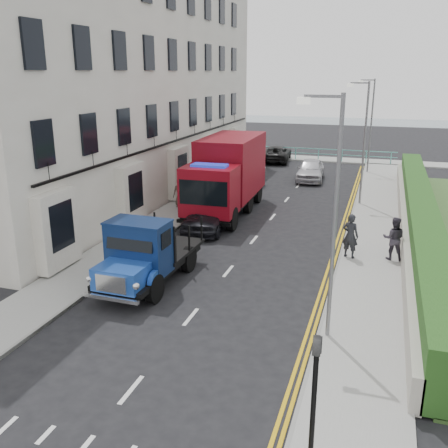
% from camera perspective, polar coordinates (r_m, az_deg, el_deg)
% --- Properties ---
extents(ground, '(120.00, 120.00, 0.00)m').
position_cam_1_polar(ground, '(17.91, -1.45, -7.75)').
color(ground, black).
rests_on(ground, ground).
extents(pavement_west, '(2.40, 38.00, 0.12)m').
position_cam_1_polar(pavement_west, '(27.57, -5.49, 1.30)').
color(pavement_west, gray).
rests_on(pavement_west, ground).
extents(pavement_east, '(2.60, 38.00, 0.12)m').
position_cam_1_polar(pavement_east, '(25.45, 16.80, -0.72)').
color(pavement_east, gray).
rests_on(pavement_east, ground).
extents(promenade, '(30.00, 2.50, 0.12)m').
position_cam_1_polar(promenade, '(45.28, 10.84, 7.29)').
color(promenade, gray).
rests_on(promenade, ground).
extents(sea_plane, '(120.00, 120.00, 0.00)m').
position_cam_1_polar(sea_plane, '(75.90, 13.94, 10.90)').
color(sea_plane, slate).
rests_on(sea_plane, ground).
extents(terrace_west, '(6.31, 30.20, 14.25)m').
position_cam_1_polar(terrace_west, '(32.00, -10.26, 16.18)').
color(terrace_west, silver).
rests_on(terrace_west, ground).
extents(garden_east, '(1.45, 28.00, 1.75)m').
position_cam_1_polar(garden_east, '(25.28, 21.28, 0.70)').
color(garden_east, '#B2AD9E').
rests_on(garden_east, ground).
extents(seafront_railing, '(13.00, 0.08, 1.11)m').
position_cam_1_polar(seafront_railing, '(44.41, 10.74, 7.79)').
color(seafront_railing, '#59B2A5').
rests_on(seafront_railing, ground).
extents(lamp_near, '(1.23, 0.18, 7.00)m').
position_cam_1_polar(lamp_near, '(13.84, 12.16, 1.95)').
color(lamp_near, slate).
rests_on(lamp_near, ground).
extents(lamp_mid, '(1.23, 0.18, 7.00)m').
position_cam_1_polar(lamp_mid, '(29.57, 15.56, 9.62)').
color(lamp_mid, slate).
rests_on(lamp_mid, ground).
extents(lamp_far, '(1.23, 0.18, 7.00)m').
position_cam_1_polar(lamp_far, '(39.51, 16.32, 11.29)').
color(lamp_far, slate).
rests_on(lamp_far, ground).
extents(traffic_signal, '(0.16, 0.20, 3.10)m').
position_cam_1_polar(traffic_signal, '(9.57, 10.31, -17.90)').
color(traffic_signal, black).
rests_on(traffic_signal, ground).
extents(bedford_lorry, '(2.28, 5.44, 2.54)m').
position_cam_1_polar(bedford_lorry, '(17.99, -9.36, -3.83)').
color(bedford_lorry, black).
rests_on(bedford_lorry, ground).
extents(red_lorry, '(2.86, 7.90, 4.10)m').
position_cam_1_polar(red_lorry, '(27.25, 0.38, 5.78)').
color(red_lorry, black).
rests_on(red_lorry, ground).
extents(parked_car_front, '(2.24, 4.75, 1.57)m').
position_cam_1_polar(parked_car_front, '(24.66, -1.80, 1.22)').
color(parked_car_front, black).
rests_on(parked_car_front, ground).
extents(parked_car_mid, '(1.96, 4.32, 1.38)m').
position_cam_1_polar(parked_car_mid, '(28.48, 0.37, 3.19)').
color(parked_car_mid, '#5EAEC9').
rests_on(parked_car_mid, ground).
extents(parked_car_rear, '(2.36, 4.64, 1.29)m').
position_cam_1_polar(parked_car_rear, '(32.91, 2.16, 5.01)').
color(parked_car_rear, silver).
rests_on(parked_car_rear, ground).
extents(seafront_car_left, '(2.74, 5.17, 1.38)m').
position_cam_1_polar(seafront_car_left, '(43.79, 5.96, 8.01)').
color(seafront_car_left, black).
rests_on(seafront_car_left, ground).
extents(seafront_car_right, '(2.12, 4.62, 1.54)m').
position_cam_1_polar(seafront_car_right, '(36.42, 9.86, 6.14)').
color(seafront_car_right, silver).
rests_on(seafront_car_right, ground).
extents(pedestrian_east_near, '(0.79, 0.64, 1.86)m').
position_cam_1_polar(pedestrian_east_near, '(21.11, 14.25, -1.31)').
color(pedestrian_east_near, black).
rests_on(pedestrian_east_near, pavement_east).
extents(pedestrian_east_far, '(0.88, 0.69, 1.79)m').
position_cam_1_polar(pedestrian_east_far, '(21.38, 18.83, -1.57)').
color(pedestrian_east_far, '#36313C').
rests_on(pedestrian_east_far, pavement_east).
extents(pedestrian_west_near, '(0.92, 0.87, 1.53)m').
position_cam_1_polar(pedestrian_west_near, '(30.70, -2.97, 4.57)').
color(pedestrian_west_near, '#1B2031').
rests_on(pedestrian_west_near, pavement_west).
extents(pedestrian_west_far, '(0.90, 0.67, 1.67)m').
position_cam_1_polar(pedestrian_west_far, '(28.43, -5.01, 3.66)').
color(pedestrian_west_far, '#3E342C').
rests_on(pedestrian_west_far, pavement_west).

